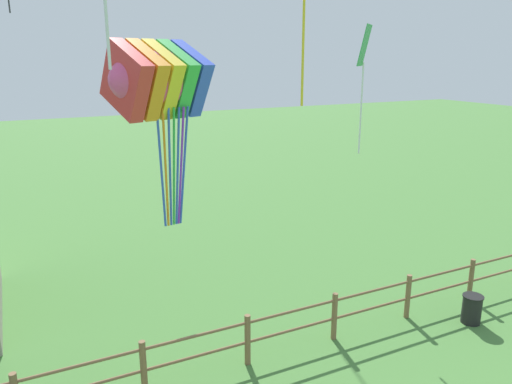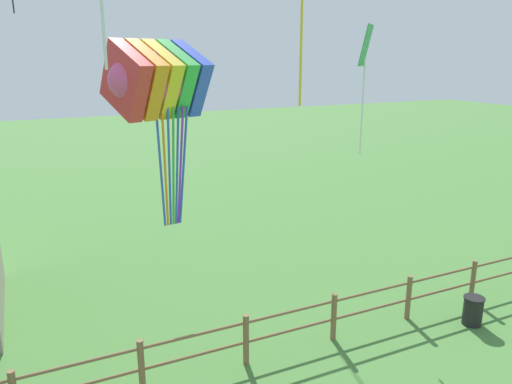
# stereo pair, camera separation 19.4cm
# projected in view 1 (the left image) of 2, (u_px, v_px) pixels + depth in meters

# --- Properties ---
(wooden_fence) EXTENTS (17.09, 0.14, 1.26)m
(wooden_fence) POSITION_uv_depth(u_px,v_px,m) (293.00, 324.00, 12.00)
(wooden_fence) COLOR brown
(wooden_fence) RESTS_ON ground_plane
(trash_bin) EXTENTS (0.55, 0.55, 0.79)m
(trash_bin) POSITION_uv_depth(u_px,v_px,m) (472.00, 309.00, 13.38)
(trash_bin) COLOR black
(trash_bin) RESTS_ON ground_plane
(kite_rainbow_parafoil) EXTENTS (2.81, 2.42, 4.38)m
(kite_rainbow_parafoil) POSITION_uv_depth(u_px,v_px,m) (158.00, 80.00, 11.23)
(kite_rainbow_parafoil) COLOR #E54C8C
(kite_green_diamond) EXTENTS (0.76, 0.72, 3.54)m
(kite_green_diamond) POSITION_uv_depth(u_px,v_px,m) (364.00, 62.00, 13.68)
(kite_green_diamond) COLOR green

